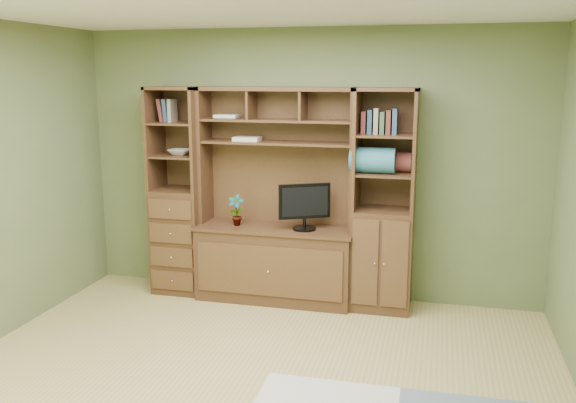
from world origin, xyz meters
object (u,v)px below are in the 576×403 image
(center_hutch, at_px, (275,197))
(left_tower, at_px, (179,191))
(right_tower, at_px, (384,201))
(monitor, at_px, (305,198))

(center_hutch, distance_m, left_tower, 1.00)
(center_hutch, distance_m, right_tower, 1.03)
(left_tower, relative_size, monitor, 3.40)
(right_tower, height_order, monitor, right_tower)
(right_tower, bearing_deg, monitor, -174.13)
(left_tower, height_order, monitor, left_tower)
(center_hutch, height_order, monitor, center_hutch)
(center_hutch, bearing_deg, monitor, -6.75)
(monitor, bearing_deg, right_tower, -22.22)
(center_hutch, relative_size, monitor, 3.40)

